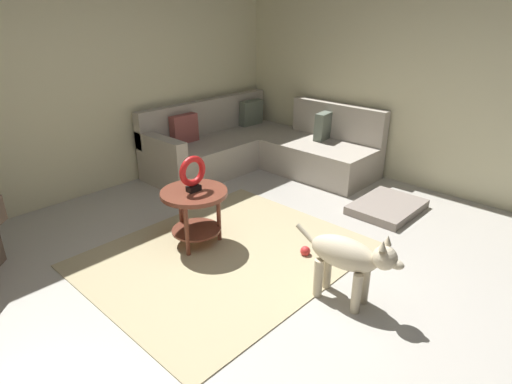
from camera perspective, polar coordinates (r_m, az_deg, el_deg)
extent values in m
cube|color=#B7B2A8|center=(3.41, 2.23, -14.33)|extent=(6.00, 6.00, 0.10)
cube|color=beige|center=(5.17, -23.66, 13.90)|extent=(6.00, 0.12, 2.70)
cube|color=beige|center=(5.33, 24.47, 14.01)|extent=(0.12, 6.00, 2.70)
cube|color=tan|center=(3.87, -4.17, -8.31)|extent=(2.30, 1.90, 0.01)
cube|color=#B2A899|center=(5.91, -4.26, 5.34)|extent=(2.20, 0.85, 0.42)
cube|color=#B2A899|center=(6.05, -6.71, 10.00)|extent=(2.20, 0.14, 0.46)
cube|color=#B2A899|center=(5.69, 8.56, 4.42)|extent=(0.85, 1.40, 0.42)
cube|color=#B2A899|center=(5.85, 10.86, 9.29)|extent=(0.14, 1.40, 0.46)
cube|color=#B2A899|center=(5.21, -12.66, 6.04)|extent=(0.16, 0.85, 0.22)
cube|color=slate|center=(6.45, -0.66, 10.46)|extent=(0.38, 0.16, 0.39)
cube|color=#994C47|center=(5.65, -9.57, 8.24)|extent=(0.38, 0.13, 0.38)
cube|color=slate|center=(5.80, 9.16, 8.67)|extent=(0.39, 0.19, 0.38)
cylinder|color=brown|center=(3.84, -8.29, -0.13)|extent=(0.60, 0.60, 0.04)
cylinder|color=brown|center=(4.00, -7.98, -4.99)|extent=(0.45, 0.45, 0.02)
cylinder|color=brown|center=(4.11, -9.97, -2.75)|extent=(0.04, 0.04, 0.50)
cylinder|color=brown|center=(3.78, -9.22, -5.16)|extent=(0.04, 0.04, 0.50)
cylinder|color=brown|center=(3.98, -5.00, -3.33)|extent=(0.04, 0.04, 0.50)
cube|color=black|center=(3.82, -8.33, 0.49)|extent=(0.12, 0.08, 0.05)
torus|color=red|center=(3.76, -8.47, 2.78)|extent=(0.28, 0.06, 0.28)
cube|color=gray|center=(4.85, 17.11, -1.92)|extent=(0.80, 0.60, 0.09)
cylinder|color=beige|center=(3.32, 14.30, -11.83)|extent=(0.07, 0.07, 0.32)
cylinder|color=beige|center=(3.21, 13.27, -13.04)|extent=(0.07, 0.07, 0.32)
cylinder|color=beige|center=(3.42, 9.46, -10.20)|extent=(0.07, 0.07, 0.32)
cylinder|color=beige|center=(3.32, 8.29, -11.31)|extent=(0.07, 0.07, 0.32)
ellipsoid|color=beige|center=(3.18, 11.64, -7.98)|extent=(0.28, 0.54, 0.24)
sphere|color=beige|center=(3.06, 16.84, -8.42)|extent=(0.17, 0.17, 0.17)
ellipsoid|color=beige|center=(3.05, 18.14, -9.14)|extent=(0.08, 0.13, 0.07)
cone|color=beige|center=(3.04, 17.22, -6.15)|extent=(0.06, 0.06, 0.07)
cone|color=beige|center=(2.96, 16.59, -6.86)|extent=(0.06, 0.06, 0.07)
cylinder|color=beige|center=(3.28, 6.83, -5.79)|extent=(0.06, 0.20, 0.16)
sphere|color=red|center=(3.86, 6.60, -7.84)|extent=(0.09, 0.09, 0.09)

